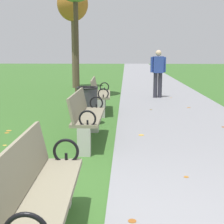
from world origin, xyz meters
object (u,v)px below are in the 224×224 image
at_px(tree_3, 73,5).
at_px(trash_bin, 87,106).
at_px(park_bench_1, 38,193).
at_px(park_bench_2, 86,116).
at_px(pedestrian_walking, 158,71).
at_px(park_bench_3, 100,94).

xyz_separation_m(tree_3, trash_bin, (1.45, -7.30, -3.10)).
height_order(park_bench_1, park_bench_2, same).
bearing_deg(trash_bin, park_bench_1, -88.15).
height_order(park_bench_2, pedestrian_walking, pedestrian_walking).
xyz_separation_m(park_bench_3, trash_bin, (-0.15, -1.51, -0.06)).
relative_size(tree_3, pedestrian_walking, 2.66).
height_order(park_bench_1, trash_bin, park_bench_1).
bearing_deg(park_bench_2, park_bench_3, 90.00).
bearing_deg(park_bench_2, trash_bin, 95.90).
bearing_deg(trash_bin, park_bench_3, 84.42).
distance_m(tree_3, trash_bin, 8.06).
bearing_deg(park_bench_1, park_bench_3, 90.00).
distance_m(park_bench_2, park_bench_3, 2.93).
relative_size(tree_3, trash_bin, 5.13).
relative_size(park_bench_3, tree_3, 0.38).
bearing_deg(pedestrian_walking, park_bench_3, -123.49).
bearing_deg(park_bench_3, pedestrian_walking, 56.51).
xyz_separation_m(park_bench_2, trash_bin, (-0.15, 1.42, -0.06)).
relative_size(park_bench_2, trash_bin, 1.91).
bearing_deg(park_bench_1, tree_3, 97.69).
height_order(tree_3, trash_bin, tree_3).
relative_size(pedestrian_walking, trash_bin, 1.93).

